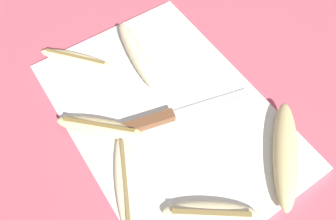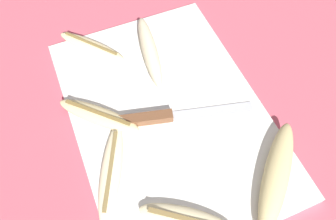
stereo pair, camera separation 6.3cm
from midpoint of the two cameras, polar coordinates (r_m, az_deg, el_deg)
ground_plane at (r=0.65m, az=-2.77°, el=-1.23°), size 4.00×4.00×0.00m
cutting_board at (r=0.64m, az=-2.79°, el=-0.96°), size 0.52×0.36×0.01m
knife at (r=0.62m, az=-4.28°, el=-1.76°), size 0.09×0.27×0.02m
banana_spotted_left at (r=0.61m, az=17.00°, el=-7.47°), size 0.18×0.18×0.03m
banana_mellow_near at (r=0.63m, az=-14.62°, el=-3.21°), size 0.15×0.15×0.02m
banana_pale_long at (r=0.58m, az=-10.55°, el=-12.36°), size 0.18×0.11×0.02m
banana_cream_curved at (r=0.56m, az=4.17°, el=-17.97°), size 0.13×0.15×0.02m
banana_bright_far at (r=0.70m, az=-8.06°, el=9.39°), size 0.20×0.06×0.04m
banana_soft_right at (r=0.73m, az=-18.08°, el=8.22°), size 0.15×0.13×0.02m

